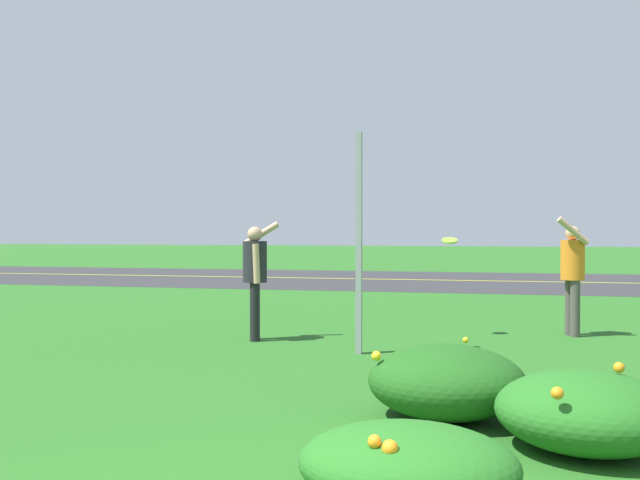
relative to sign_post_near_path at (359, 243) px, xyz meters
name	(u,v)px	position (x,y,z in m)	size (l,w,h in m)	color
ground_plane	(436,321)	(0.75, 3.43, -1.39)	(120.00, 120.00, 0.00)	#26601E
highway_strip	(455,280)	(0.75, 13.31, -1.38)	(120.00, 8.97, 0.01)	#2D2D30
highway_center_stripe	(455,280)	(0.75, 13.31, -1.38)	(120.00, 0.16, 0.00)	yellow
daylily_clump_front_left	(446,381)	(1.21, -2.78, -1.09)	(1.29, 1.21, 0.60)	#1E5619
daylily_clump_mid_right	(587,411)	(2.20, -3.44, -1.11)	(1.26, 1.19, 0.61)	#23661E
daylily_clump_near_camera	(408,464)	(1.08, -4.65, -1.17)	(1.26, 1.02, 0.46)	#23661E
sign_post_near_path	(359,243)	(0.00, 0.00, 0.00)	(0.07, 0.10, 2.78)	#93969B
person_thrower_dark_shirt	(255,272)	(-1.60, 0.73, -0.43)	(0.52, 0.58, 1.68)	#232328
person_catcher_orange_shirt	(572,270)	(2.80, 2.15, -0.42)	(0.49, 0.57, 1.75)	orange
frisbee_lime	(450,241)	(1.04, 1.75, 0.01)	(0.24, 0.23, 0.11)	#8CD133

